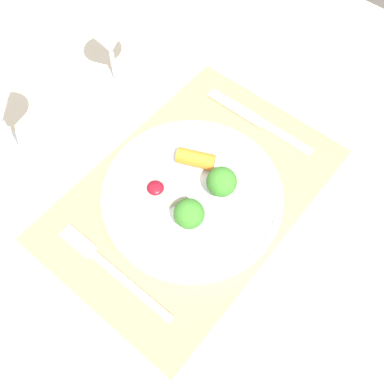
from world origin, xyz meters
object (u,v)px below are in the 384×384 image
Objects in this scene: knife at (266,126)px; spoon at (130,111)px; fork at (107,266)px; wine_glass_near at (109,41)px; dinner_plate at (192,194)px.

knife is 1.09× the size of spoon.
spoon is at bearing 119.06° from knife.
knife reaches higher than fork.
spoon is at bearing 37.81° from fork.
wine_glass_near reaches higher than fork.
dinner_plate is at bearing -6.94° from fork.
fork is at bearing -138.21° from wine_glass_near.
fork is 1.46× the size of wine_glass_near.
wine_glass_near is at bearing 69.02° from dinner_plate.
spoon is 0.12m from wine_glass_near.
spoon is at bearing 71.46° from dinner_plate.
knife is 0.25m from spoon.
dinner_plate reaches higher than spoon.
knife is at bearing -2.59° from dinner_plate.
spoon reaches higher than fork.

